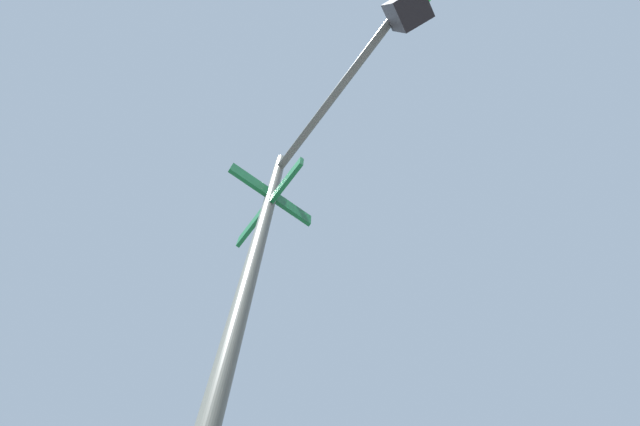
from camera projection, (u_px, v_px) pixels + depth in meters
traffic_signal_near at (329, 140)px, 3.55m from camera, size 1.47×2.75×6.43m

